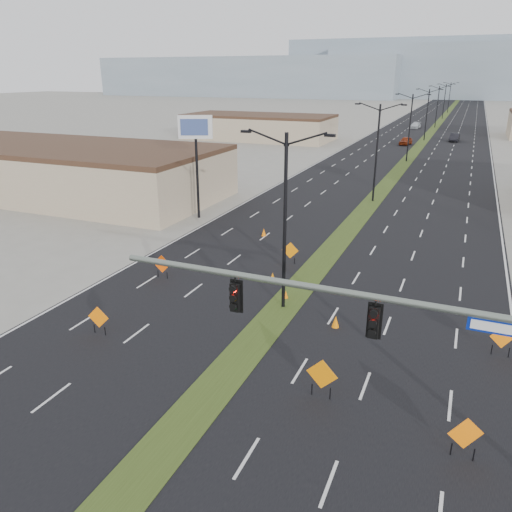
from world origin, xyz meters
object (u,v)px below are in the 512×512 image
at_px(cone_0, 286,295).
at_px(car_far, 416,125).
at_px(streetlight_2, 410,126).
at_px(construction_sign_5, 503,337).
at_px(streetlight_3, 427,113).
at_px(streetlight_5, 444,100).
at_px(car_mid, 455,137).
at_px(construction_sign_4, 465,435).
at_px(cone_2, 336,322).
at_px(cone_3, 264,232).
at_px(streetlight_4, 437,105).
at_px(car_left, 406,141).
at_px(cone_1, 273,277).
at_px(streetlight_0, 285,218).
at_px(signal_mast, 432,345).
at_px(construction_sign_2, 290,251).
at_px(streetlight_6, 449,96).
at_px(streetlight_1, 377,150).
at_px(construction_sign_3, 322,375).
at_px(construction_sign_1, 162,265).
at_px(construction_sign_0, 98,318).
at_px(pole_sign_west, 196,135).

bearing_deg(cone_0, car_far, 92.19).
bearing_deg(cone_0, streetlight_2, 89.74).
bearing_deg(streetlight_2, construction_sign_5, -78.59).
bearing_deg(streetlight_3, streetlight_5, 90.00).
height_order(car_mid, construction_sign_4, construction_sign_4).
xyz_separation_m(cone_2, cone_3, (-9.58, 13.35, -0.01)).
bearing_deg(streetlight_4, car_far, -139.39).
bearing_deg(streetlight_3, cone_3, -94.89).
xyz_separation_m(car_left, cone_3, (-3.52, -63.58, -0.42)).
xyz_separation_m(car_mid, cone_1, (-7.74, -81.35, -0.50)).
bearing_deg(streetlight_0, car_left, 91.99).
xyz_separation_m(signal_mast, streetlight_5, (-8.56, 150.00, 0.63)).
height_order(streetlight_5, construction_sign_2, streetlight_5).
bearing_deg(construction_sign_2, cone_2, -64.26).
xyz_separation_m(car_mid, cone_2, (-2.31, -86.02, -0.45)).
height_order(streetlight_5, cone_2, streetlight_5).
distance_m(streetlight_6, construction_sign_5, 169.41).
relative_size(car_left, cone_2, 6.52).
bearing_deg(construction_sign_2, car_mid, 76.38).
height_order(signal_mast, streetlight_1, streetlight_1).
relative_size(car_far, construction_sign_2, 3.09).
bearing_deg(construction_sign_3, streetlight_4, 95.48).
relative_size(streetlight_2, construction_sign_5, 5.79).
bearing_deg(cone_2, streetlight_6, 91.16).
xyz_separation_m(streetlight_0, cone_0, (-0.25, 1.16, -5.15)).
xyz_separation_m(streetlight_0, construction_sign_1, (-8.92, 1.01, -4.46)).
relative_size(streetlight_6, cone_2, 14.77).
height_order(construction_sign_1, cone_0, construction_sign_1).
relative_size(signal_mast, cone_0, 30.46).
relative_size(signal_mast, construction_sign_0, 10.31).
bearing_deg(construction_sign_5, car_mid, 69.31).
distance_m(streetlight_5, pole_sign_west, 125.72).
xyz_separation_m(construction_sign_1, construction_sign_5, (20.42, -1.98, 0.06)).
height_order(signal_mast, construction_sign_0, signal_mast).
bearing_deg(signal_mast, cone_3, 123.59).
xyz_separation_m(streetlight_4, pole_sign_west, (-14.00, -96.92, 2.24)).
height_order(streetlight_0, streetlight_3, same).
distance_m(signal_mast, streetlight_4, 122.30).
relative_size(construction_sign_0, construction_sign_3, 0.87).
bearing_deg(cone_2, construction_sign_3, -81.06).
relative_size(car_mid, construction_sign_5, 2.77).
xyz_separation_m(car_mid, construction_sign_3, (-1.32, -92.32, 0.28)).
bearing_deg(construction_sign_5, construction_sign_0, 172.25).
relative_size(construction_sign_3, cone_0, 3.39).
relative_size(streetlight_6, construction_sign_4, 5.87).
bearing_deg(cone_0, construction_sign_1, -179.02).
height_order(car_mid, car_far, car_mid).
bearing_deg(streetlight_2, cone_2, -86.56).
relative_size(streetlight_4, construction_sign_4, 5.87).
distance_m(streetlight_3, streetlight_4, 28.00).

